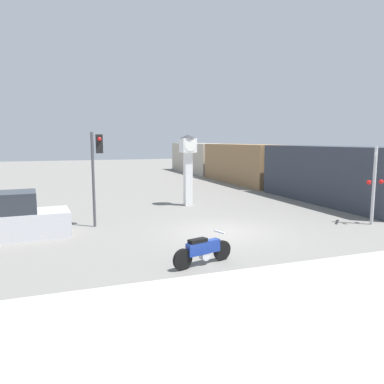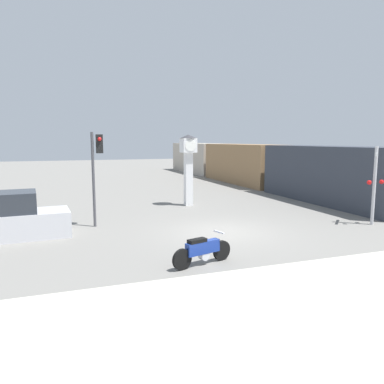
# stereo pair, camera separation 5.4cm
# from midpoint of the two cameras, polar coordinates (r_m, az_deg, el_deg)

# --- Properties ---
(ground_plane) EXTENTS (120.00, 120.00, 0.00)m
(ground_plane) POSITION_cam_midpoint_polar(r_m,az_deg,el_deg) (15.57, 4.66, -6.07)
(ground_plane) COLOR slate
(sidewalk_strip) EXTENTS (36.00, 6.00, 0.10)m
(sidewalk_strip) POSITION_cam_midpoint_polar(r_m,az_deg,el_deg) (9.54, 24.51, -15.67)
(sidewalk_strip) COLOR #BCB7A8
(sidewalk_strip) RESTS_ON ground_plane
(motorcycle) EXTENTS (2.09, 0.77, 0.95)m
(motorcycle) POSITION_cam_midpoint_polar(r_m,az_deg,el_deg) (11.42, 1.74, -8.87)
(motorcycle) COLOR black
(motorcycle) RESTS_ON ground_plane
(clock_tower) EXTENTS (0.97, 0.97, 4.06)m
(clock_tower) POSITION_cam_midpoint_polar(r_m,az_deg,el_deg) (21.42, -0.49, 5.08)
(clock_tower) COLOR white
(clock_tower) RESTS_ON ground_plane
(freight_train) EXTENTS (2.80, 33.92, 3.40)m
(freight_train) POSITION_cam_midpoint_polar(r_m,az_deg,el_deg) (33.60, 7.86, 4.32)
(freight_train) COLOR #333842
(freight_train) RESTS_ON ground_plane
(traffic_light) EXTENTS (0.50, 0.35, 4.10)m
(traffic_light) POSITION_cam_midpoint_polar(r_m,az_deg,el_deg) (16.61, -14.28, 4.45)
(traffic_light) COLOR #47474C
(traffic_light) RESTS_ON ground_plane
(railroad_crossing_signal) EXTENTS (0.90, 0.82, 3.49)m
(railroad_crossing_signal) POSITION_cam_midpoint_polar(r_m,az_deg,el_deg) (18.39, 26.14, 1.35)
(railroad_crossing_signal) COLOR #B7B7BC
(railroad_crossing_signal) RESTS_ON ground_plane
(parked_car) EXTENTS (4.31, 2.08, 1.80)m
(parked_car) POSITION_cam_midpoint_polar(r_m,az_deg,el_deg) (15.96, -25.85, -3.74)
(parked_car) COLOR silver
(parked_car) RESTS_ON ground_plane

